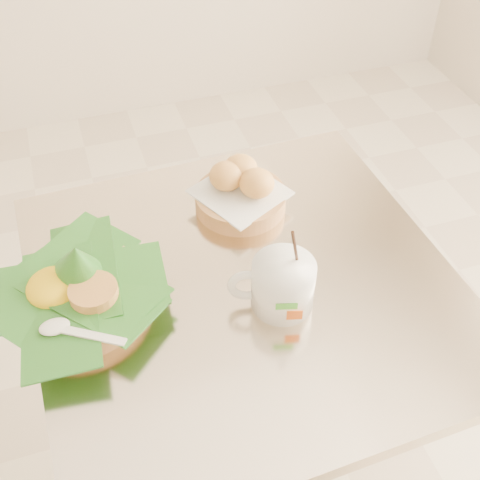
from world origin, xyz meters
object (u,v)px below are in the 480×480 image
object	(u,v)px
rice_basket	(75,288)
bread_basket	(241,190)
cafe_table	(244,356)
coffee_mug	(281,284)

from	to	relation	value
rice_basket	bread_basket	bearing A→B (deg)	25.02
cafe_table	coffee_mug	distance (m)	0.28
cafe_table	coffee_mug	bearing A→B (deg)	-58.42
cafe_table	rice_basket	bearing A→B (deg)	172.55
rice_basket	coffee_mug	world-z (taller)	coffee_mug
rice_basket	coffee_mug	distance (m)	0.33
coffee_mug	bread_basket	bearing A→B (deg)	86.53
cafe_table	coffee_mug	xyz separation A→B (m)	(0.04, -0.06, 0.27)
coffee_mug	rice_basket	bearing A→B (deg)	162.30
cafe_table	bread_basket	world-z (taller)	bread_basket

